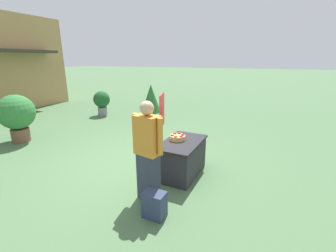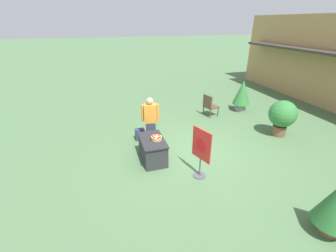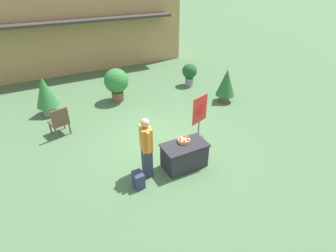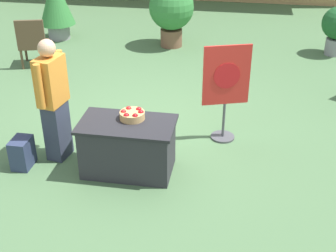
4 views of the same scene
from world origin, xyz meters
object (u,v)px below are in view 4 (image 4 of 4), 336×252
potted_plant_far_left (56,3)px  potted_plant_near_left (171,10)px  person_visitor (53,100)px  poster_board (226,88)px  patio_chair (32,41)px  apple_basket (132,115)px  display_table (128,147)px  backpack (22,153)px

potted_plant_far_left → potted_plant_near_left: bearing=-1.6°
person_visitor → potted_plant_far_left: bearing=121.2°
potted_plant_near_left → potted_plant_far_left: bearing=178.4°
poster_board → patio_chair: poster_board is taller
apple_basket → patio_chair: size_ratio=0.33×
apple_basket → potted_plant_near_left: size_ratio=0.24×
apple_basket → patio_chair: 4.30m
poster_board → patio_chair: size_ratio=1.46×
display_table → backpack: bearing=-174.2°
display_table → potted_plant_near_left: (-0.24, 5.05, 0.46)m
potted_plant_near_left → poster_board: bearing=-70.0°
display_table → patio_chair: 4.36m
display_table → backpack: (-1.45, -0.15, -0.16)m
patio_chair → potted_plant_near_left: 3.08m
potted_plant_near_left → potted_plant_far_left: (-2.72, 0.08, 0.03)m
person_visitor → poster_board: (2.25, 0.89, -0.05)m
display_table → person_visitor: 1.18m
display_table → potted_plant_near_left: 5.07m
display_table → poster_board: 1.68m
person_visitor → patio_chair: (-1.74, 3.15, -0.34)m
display_table → backpack: size_ratio=2.97×
apple_basket → potted_plant_near_left: potted_plant_near_left is taller
person_visitor → potted_plant_far_left: 5.30m
display_table → potted_plant_near_left: bearing=92.8°
potted_plant_near_left → potted_plant_far_left: size_ratio=0.92×
patio_chair → potted_plant_far_left: 1.82m
display_table → backpack: 1.47m
patio_chair → poster_board: bearing=-135.1°
display_table → patio_chair: (-2.79, 3.34, 0.18)m
backpack → poster_board: poster_board is taller
apple_basket → person_visitor: bearing=176.7°
backpack → display_table: bearing=5.8°
poster_board → potted_plant_near_left: size_ratio=1.06×
poster_board → potted_plant_near_left: bearing=-178.7°
poster_board → display_table: bearing=-66.7°
person_visitor → backpack: (-0.40, -0.33, -0.67)m
person_visitor → potted_plant_near_left: (0.81, 4.86, -0.05)m
backpack → patio_chair: 3.75m
backpack → poster_board: bearing=24.8°
potted_plant_far_left → poster_board: bearing=-44.1°
display_table → backpack: display_table is taller
patio_chair → person_visitor: bearing=-166.7°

